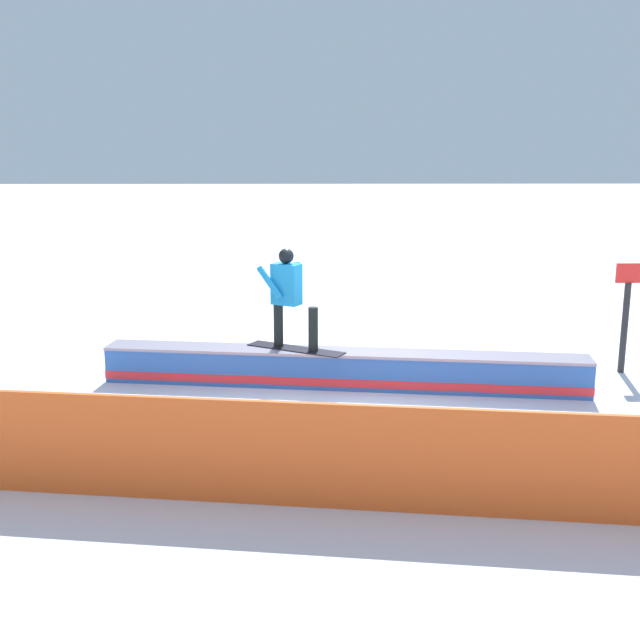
# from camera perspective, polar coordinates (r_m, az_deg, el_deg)

# --- Properties ---
(ground_plane) EXTENTS (120.00, 120.00, 0.00)m
(ground_plane) POSITION_cam_1_polar(r_m,az_deg,el_deg) (11.40, 1.65, -4.90)
(ground_plane) COLOR white
(grind_box) EXTENTS (7.03, 1.48, 0.54)m
(grind_box) POSITION_cam_1_polar(r_m,az_deg,el_deg) (11.33, 1.66, -3.71)
(grind_box) COLOR blue
(grind_box) RESTS_ON ground_plane
(snowboarder) EXTENTS (1.46, 0.99, 1.47)m
(snowboarder) POSITION_cam_1_polar(r_m,az_deg,el_deg) (11.21, -2.30, 1.83)
(snowboarder) COLOR black
(snowboarder) RESTS_ON grind_box
(safety_fence) EXTENTS (10.57, 1.50, 1.06)m
(safety_fence) POSITION_cam_1_polar(r_m,az_deg,el_deg) (7.55, 2.93, -10.06)
(safety_fence) COLOR #FA5C20
(safety_fence) RESTS_ON ground_plane
(trail_marker) EXTENTS (0.40, 0.10, 1.71)m
(trail_marker) POSITION_cam_1_polar(r_m,az_deg,el_deg) (12.76, 21.52, 0.40)
(trail_marker) COLOR #262628
(trail_marker) RESTS_ON ground_plane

